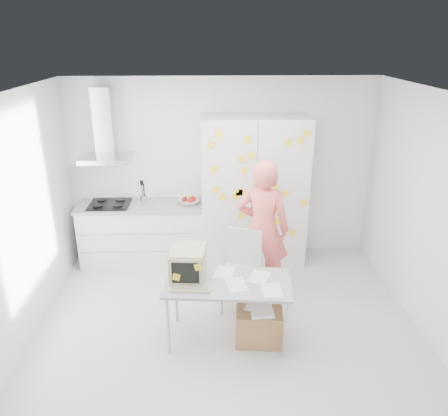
{
  "coord_description": "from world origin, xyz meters",
  "views": [
    {
      "loc": [
        -0.2,
        -4.28,
        3.23
      ],
      "look_at": [
        -0.02,
        0.71,
        1.24
      ],
      "focal_mm": 35.0,
      "sensor_mm": 36.0,
      "label": 1
    }
  ],
  "objects_px": {
    "desk": "(203,272)",
    "person": "(263,230)",
    "cardboard_box": "(259,324)",
    "chair": "(242,265)"
  },
  "relations": [
    {
      "from": "desk",
      "to": "person",
      "type": "bearing_deg",
      "value": 54.15
    },
    {
      "from": "desk",
      "to": "cardboard_box",
      "type": "relative_size",
      "value": 2.63
    },
    {
      "from": "person",
      "to": "desk",
      "type": "bearing_deg",
      "value": 64.87
    },
    {
      "from": "person",
      "to": "chair",
      "type": "distance_m",
      "value": 0.53
    },
    {
      "from": "chair",
      "to": "cardboard_box",
      "type": "relative_size",
      "value": 1.87
    },
    {
      "from": "person",
      "to": "cardboard_box",
      "type": "xyz_separation_m",
      "value": [
        -0.14,
        -0.99,
        -0.71
      ]
    },
    {
      "from": "desk",
      "to": "cardboard_box",
      "type": "height_order",
      "value": "desk"
    },
    {
      "from": "desk",
      "to": "chair",
      "type": "xyz_separation_m",
      "value": [
        0.48,
        0.59,
        -0.25
      ]
    },
    {
      "from": "person",
      "to": "cardboard_box",
      "type": "distance_m",
      "value": 1.22
    },
    {
      "from": "desk",
      "to": "cardboard_box",
      "type": "xyz_separation_m",
      "value": [
        0.62,
        -0.11,
        -0.61
      ]
    }
  ]
}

